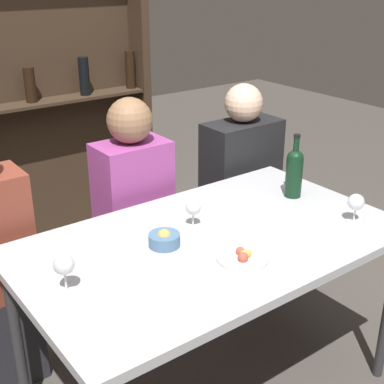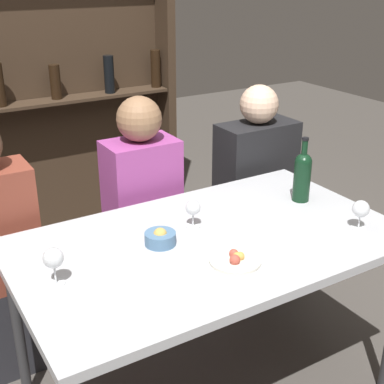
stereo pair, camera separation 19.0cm
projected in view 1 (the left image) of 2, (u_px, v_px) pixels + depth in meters
dining_table at (212, 251)px, 2.10m from camera, size 1.50×0.88×0.77m
wine_rack_wall at (27, 78)px, 3.32m from camera, size 1.64×0.21×2.18m
wine_bottle at (294, 171)px, 2.41m from camera, size 0.08×0.08×0.29m
wine_glass_0 at (356, 203)px, 2.18m from camera, size 0.07×0.07×0.12m
wine_glass_1 at (194, 208)px, 2.14m from camera, size 0.06×0.06×0.12m
wine_glass_2 at (63, 265)px, 1.71m from camera, size 0.07×0.07×0.13m
food_plate_0 at (243, 257)px, 1.93m from camera, size 0.19×0.19×0.04m
snack_bowl at (164, 239)px, 2.02m from camera, size 0.12×0.12×0.07m
seated_person_center at (135, 224)px, 2.62m from camera, size 0.34×0.22×1.21m
seated_person_right at (240, 195)px, 3.02m from camera, size 0.43×0.22×1.18m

